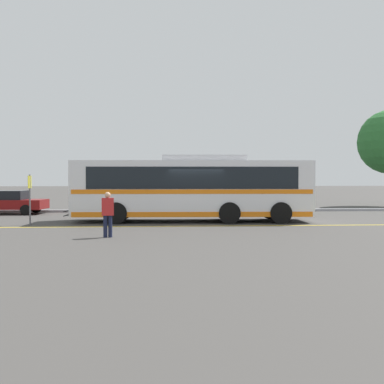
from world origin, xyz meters
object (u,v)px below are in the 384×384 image
(parked_car_1, at_px, (114,201))
(pedestrian_0, at_px, (108,212))
(parked_car_2, at_px, (227,200))
(transit_bus, at_px, (192,187))
(parked_car_0, at_px, (9,202))
(bus_stop_sign, at_px, (30,193))

(parked_car_1, relative_size, pedestrian_0, 2.52)
(parked_car_2, bearing_deg, transit_bus, 151.03)
(parked_car_0, relative_size, bus_stop_sign, 1.90)
(transit_bus, relative_size, bus_stop_sign, 5.16)
(parked_car_1, xyz_separation_m, pedestrian_0, (0.94, -10.77, 0.13))
(bus_stop_sign, bearing_deg, parked_car_0, 27.62)
(parked_car_1, distance_m, pedestrian_0, 10.81)
(transit_bus, height_order, parked_car_0, transit_bus)
(parked_car_0, relative_size, pedestrian_0, 2.68)
(parked_car_1, distance_m, parked_car_2, 6.74)
(transit_bus, xyz_separation_m, parked_car_1, (-4.30, 5.02, -0.89))
(parked_car_0, xyz_separation_m, parked_car_1, (6.15, -0.27, 0.08))
(pedestrian_0, bearing_deg, parked_car_2, -125.83)
(transit_bus, relative_size, parked_car_0, 2.72)
(transit_bus, height_order, bus_stop_sign, transit_bus)
(parked_car_2, bearing_deg, bus_stop_sign, 119.25)
(transit_bus, distance_m, pedestrian_0, 6.70)
(parked_car_0, height_order, pedestrian_0, pedestrian_0)
(transit_bus, bearing_deg, parked_car_0, 65.36)
(parked_car_1, xyz_separation_m, parked_car_2, (6.74, 0.17, -0.01))
(parked_car_2, bearing_deg, pedestrian_0, 148.28)
(parked_car_2, height_order, pedestrian_0, pedestrian_0)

